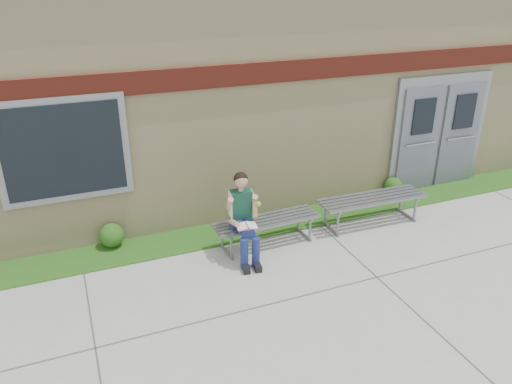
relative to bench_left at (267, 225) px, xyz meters
name	(u,v)px	position (x,y,z in m)	size (l,w,h in m)	color
ground	(335,314)	(0.13, -2.00, -0.35)	(80.00, 80.00, 0.00)	#9E9E99
grass_strip	(260,226)	(0.13, 0.60, -0.34)	(16.00, 0.80, 0.02)	#224813
school_building	(201,71)	(0.13, 3.99, 1.75)	(16.20, 6.22, 4.20)	beige
bench_left	(267,225)	(0.00, 0.00, 0.00)	(1.77, 0.56, 0.46)	slate
bench_right	(372,203)	(2.00, 0.00, 0.04)	(1.95, 0.60, 0.50)	slate
girl	(244,216)	(-0.47, -0.21, 0.36)	(0.49, 0.85, 1.37)	navy
shrub_mid	(112,235)	(-2.36, 0.85, -0.13)	(0.39, 0.39, 0.39)	#224813
shrub_east	(393,186)	(3.09, 0.85, -0.15)	(0.35, 0.35, 0.35)	#224813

